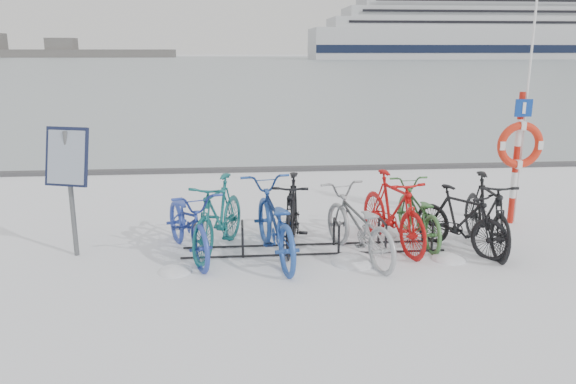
# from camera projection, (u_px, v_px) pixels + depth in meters

# --- Properties ---
(ground) EXTENTS (900.00, 900.00, 0.00)m
(ground) POSITION_uv_depth(u_px,v_px,m) (313.00, 250.00, 8.65)
(ground) COLOR white
(ground) RESTS_ON ground
(ice_sheet) EXTENTS (400.00, 298.00, 0.02)m
(ice_sheet) POSITION_uv_depth(u_px,v_px,m) (242.00, 61.00, 158.37)
(ice_sheet) COLOR #A6B4BB
(ice_sheet) RESTS_ON ground
(quay_edge) EXTENTS (400.00, 0.25, 0.10)m
(quay_edge) POSITION_uv_depth(u_px,v_px,m) (283.00, 169.00, 14.34)
(quay_edge) COLOR #3F3F42
(quay_edge) RESTS_ON ground
(bike_rack) EXTENTS (4.00, 0.48, 0.46)m
(bike_rack) POSITION_uv_depth(u_px,v_px,m) (313.00, 239.00, 8.61)
(bike_rack) COLOR black
(bike_rack) RESTS_ON ground
(info_board) EXTENTS (0.69, 0.42, 1.93)m
(info_board) POSITION_uv_depth(u_px,v_px,m) (68.00, 165.00, 8.08)
(info_board) COLOR #595B5E
(info_board) RESTS_ON ground
(lifebuoy_station) EXTENTS (0.81, 0.23, 4.21)m
(lifebuoy_station) POSITION_uv_depth(u_px,v_px,m) (520.00, 145.00, 9.63)
(lifebuoy_station) COLOR #AF190E
(lifebuoy_station) RESTS_ON ground
(cruise_ferry) EXTENTS (124.12, 23.44, 40.78)m
(cruise_ferry) POSITION_uv_depth(u_px,v_px,m) (481.00, 27.00, 201.60)
(cruise_ferry) COLOR silver
(cruise_ferry) RESTS_ON ground
(bike_0) EXTENTS (1.40, 2.20, 1.09)m
(bike_0) POSITION_uv_depth(u_px,v_px,m) (188.00, 220.00, 8.34)
(bike_0) COLOR #283D9C
(bike_0) RESTS_ON ground
(bike_1) EXTENTS (1.18, 2.04, 1.18)m
(bike_1) POSITION_uv_depth(u_px,v_px,m) (218.00, 214.00, 8.50)
(bike_1) COLOR #165C5E
(bike_1) RESTS_ON ground
(bike_2) EXTENTS (1.13, 2.32, 1.16)m
(bike_2) POSITION_uv_depth(u_px,v_px,m) (274.00, 219.00, 8.26)
(bike_2) COLOR #224799
(bike_2) RESTS_ON ground
(bike_3) EXTENTS (0.84, 1.96, 1.14)m
(bike_3) POSITION_uv_depth(u_px,v_px,m) (292.00, 210.00, 8.77)
(bike_3) COLOR black
(bike_3) RESTS_ON ground
(bike_4) EXTENTS (1.27, 2.16, 1.07)m
(bike_4) POSITION_uv_depth(u_px,v_px,m) (358.00, 222.00, 8.26)
(bike_4) COLOR #979A9E
(bike_4) RESTS_ON ground
(bike_5) EXTENTS (1.01, 2.06, 1.19)m
(bike_5) POSITION_uv_depth(u_px,v_px,m) (393.00, 209.00, 8.73)
(bike_5) COLOR #B71010
(bike_5) RESTS_ON ground
(bike_6) EXTENTS (0.74, 1.90, 0.98)m
(bike_6) POSITION_uv_depth(u_px,v_px,m) (418.00, 211.00, 9.02)
(bike_6) COLOR #386B34
(bike_6) RESTS_ON ground
(bike_7) EXTENTS (1.33, 1.68, 1.02)m
(bike_7) POSITION_uv_depth(u_px,v_px,m) (461.00, 218.00, 8.56)
(bike_7) COLOR black
(bike_7) RESTS_ON ground
(bike_8) EXTENTS (0.70, 2.00, 1.18)m
(bike_8) POSITION_uv_depth(u_px,v_px,m) (487.00, 211.00, 8.64)
(bike_8) COLOR black
(bike_8) RESTS_ON ground
(snow_drifts) EXTENTS (5.19, 1.76, 0.24)m
(snow_drifts) POSITION_uv_depth(u_px,v_px,m) (370.00, 256.00, 8.39)
(snow_drifts) COLOR white
(snow_drifts) RESTS_ON ground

